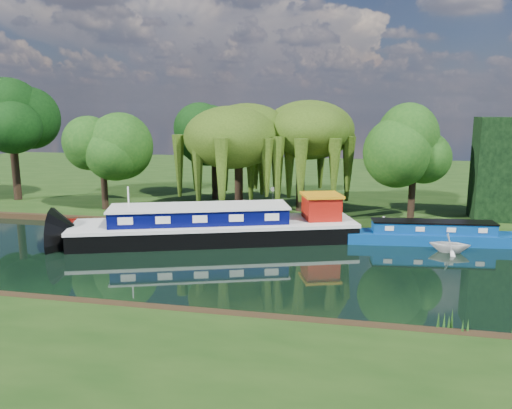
% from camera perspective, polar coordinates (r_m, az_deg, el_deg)
% --- Properties ---
extents(ground, '(120.00, 120.00, 0.00)m').
position_cam_1_polar(ground, '(30.18, -2.47, -6.69)').
color(ground, black).
extents(far_bank, '(120.00, 52.00, 0.45)m').
position_cam_1_polar(far_bank, '(62.91, 5.13, 2.82)').
color(far_bank, '#16330E').
rests_on(far_bank, ground).
extents(dutch_barge, '(19.91, 10.51, 4.12)m').
position_cam_1_polar(dutch_barge, '(34.91, -4.39, -2.51)').
color(dutch_barge, black).
rests_on(dutch_barge, ground).
extents(narrowboat, '(11.72, 3.11, 1.69)m').
position_cam_1_polar(narrowboat, '(36.31, 19.52, -3.28)').
color(narrowboat, navy).
rests_on(narrowboat, ground).
extents(red_dinghy, '(3.45, 2.61, 0.67)m').
position_cam_1_polar(red_dinghy, '(42.28, -20.03, -2.18)').
color(red_dinghy, '#98120B').
rests_on(red_dinghy, ground).
extents(white_cruiser, '(2.67, 2.36, 1.32)m').
position_cam_1_polar(white_cruiser, '(34.67, 21.21, -5.09)').
color(white_cruiser, silver).
rests_on(white_cruiser, ground).
extents(willow_left, '(7.14, 7.14, 8.56)m').
position_cam_1_polar(willow_left, '(41.84, -2.02, 7.59)').
color(willow_left, black).
rests_on(willow_left, far_bank).
extents(willow_right, '(6.94, 6.94, 8.45)m').
position_cam_1_polar(willow_right, '(42.22, 5.18, 7.51)').
color(willow_right, black).
rests_on(willow_right, far_bank).
extents(tree_far_left, '(4.97, 4.97, 8.00)m').
position_cam_1_polar(tree_far_left, '(44.82, -17.19, 6.39)').
color(tree_far_left, black).
rests_on(tree_far_left, far_bank).
extents(tree_far_back, '(6.12, 6.12, 10.30)m').
position_cam_1_polar(tree_far_back, '(52.62, -26.17, 8.22)').
color(tree_far_back, black).
rests_on(tree_far_back, far_bank).
extents(tree_far_mid, '(5.11, 5.11, 8.36)m').
position_cam_1_polar(tree_far_mid, '(47.93, -4.81, 7.46)').
color(tree_far_mid, black).
rests_on(tree_far_mid, far_bank).
extents(tree_far_right, '(4.76, 4.76, 7.78)m').
position_cam_1_polar(tree_far_right, '(40.73, 17.65, 5.77)').
color(tree_far_right, black).
rests_on(tree_far_right, far_bank).
extents(lamppost, '(0.36, 0.36, 2.56)m').
position_cam_1_polar(lamppost, '(39.51, 1.93, 1.18)').
color(lamppost, silver).
rests_on(lamppost, far_bank).
extents(mooring_posts, '(19.16, 0.16, 1.00)m').
position_cam_1_polar(mooring_posts, '(37.95, -0.11, -1.49)').
color(mooring_posts, silver).
rests_on(mooring_posts, far_bank).
extents(reeds_near, '(33.70, 1.50, 1.10)m').
position_cam_1_polar(reeds_near, '(22.05, 10.43, -12.22)').
color(reeds_near, '#1C4612').
rests_on(reeds_near, ground).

